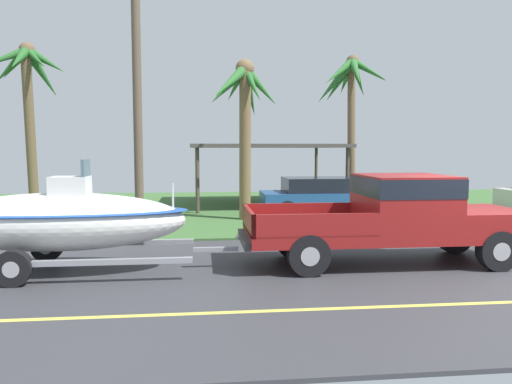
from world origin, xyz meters
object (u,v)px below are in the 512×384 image
palm_tree_near_right (243,103)px  palm_tree_near_left (349,88)px  palm_tree_mid (27,81)px  parked_sedan_near (326,198)px  pickup_truck_towing (402,214)px  carport_awning (265,147)px  boat_on_trailer (57,221)px  utility_pole (137,69)px

palm_tree_near_right → palm_tree_near_left: bearing=35.0°
palm_tree_mid → parked_sedan_near: bearing=-11.9°
pickup_truck_towing → carport_awning: 10.92m
boat_on_trailer → carport_awning: 12.12m
palm_tree_near_right → palm_tree_mid: (-7.70, 3.17, 1.00)m
parked_sedan_near → palm_tree_mid: size_ratio=0.74×
pickup_truck_towing → carport_awning: bearing=97.9°
boat_on_trailer → palm_tree_near_left: (8.63, 9.47, 3.79)m
pickup_truck_towing → palm_tree_mid: 14.66m
utility_pole → parked_sedan_near: bearing=27.6°
palm_tree_near_right → parked_sedan_near: bearing=16.7°
pickup_truck_towing → palm_tree_near_left: (1.69, 9.47, 3.76)m
pickup_truck_towing → parked_sedan_near: bearing=88.2°
pickup_truck_towing → palm_tree_mid: size_ratio=0.95×
carport_awning → palm_tree_near_left: bearing=-21.6°
palm_tree_near_right → palm_tree_mid: bearing=157.7°
carport_awning → palm_tree_near_left: (3.18, -1.26, 2.34)m
parked_sedan_near → palm_tree_mid: (-10.71, 2.27, 4.18)m
palm_tree_mid → boat_on_trailer: bearing=-69.6°
pickup_truck_towing → boat_on_trailer: 6.94m
palm_tree_mid → carport_awning: bearing=7.7°
boat_on_trailer → parked_sedan_near: bearing=45.3°
palm_tree_near_right → utility_pole: utility_pole is taller
boat_on_trailer → palm_tree_near_right: (4.17, 6.34, 2.85)m
utility_pole → pickup_truck_towing: bearing=-34.8°
carport_awning → palm_tree_mid: (-8.98, -1.22, 2.40)m
pickup_truck_towing → palm_tree_mid: (-10.48, 9.51, 3.82)m
pickup_truck_towing → palm_tree_near_left: 10.32m
palm_tree_near_right → utility_pole: size_ratio=0.60×
carport_awning → palm_tree_mid: palm_tree_mid is taller
pickup_truck_towing → carport_awning: (-1.49, 10.73, 1.42)m
palm_tree_near_right → palm_tree_mid: palm_tree_mid is taller
parked_sedan_near → palm_tree_near_left: size_ratio=0.77×
boat_on_trailer → palm_tree_mid: 10.85m
pickup_truck_towing → palm_tree_near_right: size_ratio=1.14×
palm_tree_near_left → utility_pole: size_ratio=0.69×
palm_tree_mid → utility_pole: utility_pole is taller
carport_awning → palm_tree_near_left: 4.14m
parked_sedan_near → palm_tree_near_left: bearing=56.7°
boat_on_trailer → carport_awning: (5.45, 10.73, 1.45)m
palm_tree_near_left → parked_sedan_near: bearing=-123.3°
parked_sedan_near → palm_tree_near_left: palm_tree_near_left is taller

